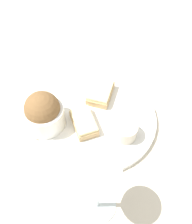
{
  "coord_description": "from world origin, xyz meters",
  "views": [
    {
      "loc": [
        -0.38,
        -0.01,
        0.56
      ],
      "look_at": [
        0.0,
        0.0,
        0.03
      ],
      "focal_mm": 45.0,
      "sensor_mm": 36.0,
      "label": 1
    }
  ],
  "objects": [
    {
      "name": "cheese_toast_near",
      "position": [
        0.07,
        -0.01,
        0.03
      ],
      "size": [
        0.09,
        0.07,
        0.03
      ],
      "color": "tan",
      "rests_on": "dinner_plate"
    },
    {
      "name": "ground_plane",
      "position": [
        0.0,
        0.0,
        0.0
      ],
      "size": [
        4.0,
        4.0,
        0.0
      ],
      "primitive_type": "plane",
      "color": "beige"
    },
    {
      "name": "fork",
      "position": [
        0.13,
        -0.21,
        0.0
      ],
      "size": [
        0.11,
        0.17,
        0.01
      ],
      "color": "silver",
      "rests_on": "ground_plane"
    },
    {
      "name": "sauce_ramekin",
      "position": [
        -0.05,
        -0.07,
        0.03
      ],
      "size": [
        0.05,
        0.05,
        0.04
      ],
      "color": "beige",
      "rests_on": "dinner_plate"
    },
    {
      "name": "cheese_toast_far",
      "position": [
        -0.03,
        0.03,
        0.03
      ],
      "size": [
        0.09,
        0.07,
        0.03
      ],
      "color": "tan",
      "rests_on": "dinner_plate"
    },
    {
      "name": "salad_bowl",
      "position": [
        -0.02,
        0.12,
        0.06
      ],
      "size": [
        0.09,
        0.09,
        0.09
      ],
      "color": "white",
      "rests_on": "dinner_plate"
    },
    {
      "name": "dinner_plate",
      "position": [
        0.0,
        0.0,
        0.01
      ],
      "size": [
        0.29,
        0.29,
        0.01
      ],
      "color": "white",
      "rests_on": "ground_plane"
    },
    {
      "name": "wine_glass",
      "position": [
        -0.2,
        -0.01,
        0.11
      ],
      "size": [
        0.08,
        0.08,
        0.15
      ],
      "color": "silver",
      "rests_on": "ground_plane"
    }
  ]
}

